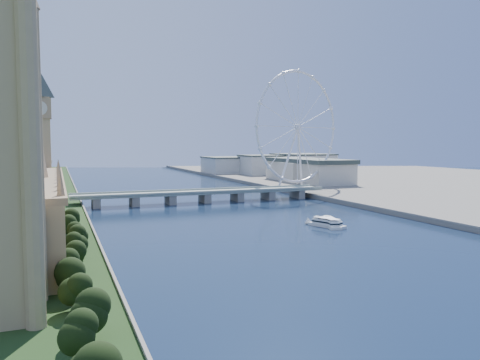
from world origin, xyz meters
TOP-DOWN VIEW (x-y plane):
  - tree_row at (-113.00, 74.00)m, footprint 8.12×216.12m
  - parliament_range at (-128.00, 170.00)m, footprint 24.00×200.00m
  - big_ben at (-128.00, 278.00)m, footprint 20.02×20.02m
  - westminster_bridge at (0.00, 300.00)m, footprint 220.00×22.00m
  - london_eye at (119.98, 355.08)m, footprint 113.60×39.12m
  - county_hall at (175.00, 430.00)m, footprint 54.00×144.00m
  - city_skyline at (39.22, 560.08)m, footprint 505.00×280.00m
  - tour_boat_near at (33.28, 157.12)m, footprint 16.18×27.82m
  - tour_boat_far at (35.61, 157.05)m, footprint 13.52×27.86m

SIDE VIEW (x-z plane):
  - county_hall at x=175.00m, z-range -17.50..17.50m
  - tour_boat_near at x=33.28m, z-range -2.99..2.99m
  - tour_boat_far at x=35.61m, z-range -2.97..2.97m
  - westminster_bridge at x=0.00m, z-range 1.88..11.38m
  - tree_row at x=-113.00m, z-range -1.06..19.26m
  - city_skyline at x=39.22m, z-range 0.96..32.96m
  - parliament_range at x=-128.00m, z-range -16.52..53.48m
  - big_ben at x=-128.00m, z-range 11.57..121.57m
  - london_eye at x=119.98m, z-range 5.37..129.67m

